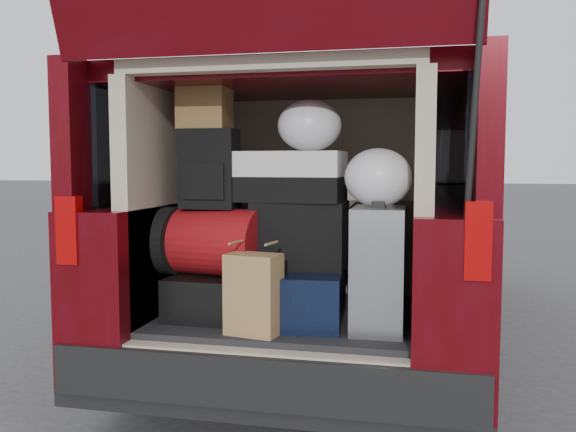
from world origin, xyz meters
name	(u,v)px	position (x,y,z in m)	size (l,w,h in m)	color
minivan	(334,217)	(0.00, 1.86, 0.91)	(1.90, 5.35, 2.77)	black
load_floor	(290,365)	(0.00, 0.28, 0.28)	(1.24, 1.05, 0.55)	black
black_hardshell	(216,293)	(-0.36, 0.17, 0.65)	(0.38, 0.52, 0.21)	black
navy_hardshell	(295,294)	(0.05, 0.15, 0.68)	(0.47, 0.58, 0.25)	black
silver_roller	(379,269)	(0.46, 0.06, 0.83)	(0.23, 0.38, 0.56)	silver
kraft_bag	(254,294)	(-0.07, -0.14, 0.73)	(0.23, 0.15, 0.36)	#A57B4A
red_duffel	(213,242)	(-0.36, 0.13, 0.93)	(0.51, 0.33, 0.33)	maroon
black_soft_case	(300,235)	(0.07, 0.19, 0.96)	(0.45, 0.27, 0.32)	black
backpack	(209,169)	(-0.37, 0.13, 1.28)	(0.27, 0.17, 0.39)	black
twotone_duffel	(288,177)	(0.01, 0.19, 1.25)	(0.55, 0.28, 0.24)	silver
grocery_sack_lower	(205,107)	(-0.40, 0.15, 1.59)	(0.24, 0.19, 0.22)	brown
plastic_bag_center	(310,126)	(0.12, 0.19, 1.49)	(0.31, 0.29, 0.25)	white
plastic_bag_right	(378,178)	(0.45, 0.08, 1.25)	(0.31, 0.29, 0.27)	white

